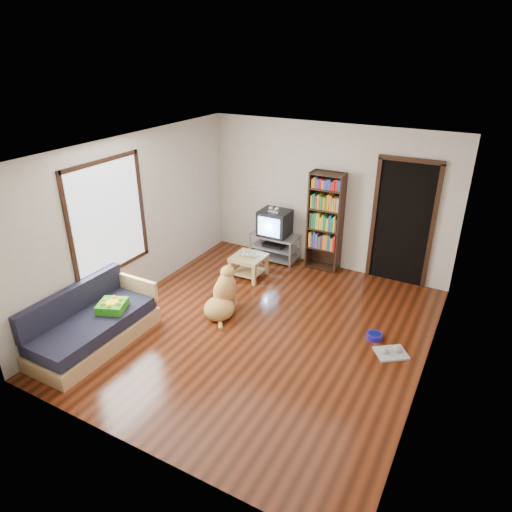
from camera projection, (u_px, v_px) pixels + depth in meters
The scene contains 18 objects.
ground at pixel (260, 329), 6.65m from camera, with size 5.00×5.00×0.00m, color #5F2510.
ceiling at pixel (261, 151), 5.54m from camera, with size 5.00×5.00×0.00m, color white.
wall_back at pixel (327, 198), 8.08m from camera, with size 4.50×4.50×0.00m, color beige.
wall_front at pixel (130, 348), 4.11m from camera, with size 4.50×4.50×0.00m, color beige.
wall_left at pixel (133, 220), 7.07m from camera, with size 5.00×5.00×0.00m, color beige.
wall_right at pixel (437, 287), 5.12m from camera, with size 5.00×5.00×0.00m, color beige.
green_cushion at pixel (112, 306), 6.33m from camera, with size 0.36×0.36×0.12m, color green.
laptop at pixel (248, 256), 7.96m from camera, with size 0.32×0.21×0.03m, color silver.
dog_bowl at pixel (374, 336), 6.43m from camera, with size 0.22×0.22×0.08m, color #231596.
grey_rag at pixel (391, 353), 6.11m from camera, with size 0.40×0.32×0.03m, color #A4A4A4.
window at pixel (108, 218), 6.58m from camera, with size 0.03×1.46×1.70m.
doorway at pixel (403, 220), 7.56m from camera, with size 1.03×0.05×2.19m.
tv_stand at pixel (274, 246), 8.71m from camera, with size 0.90×0.45×0.50m.
crt_tv at pixel (275, 222), 8.53m from camera, with size 0.55×0.52×0.58m.
bookshelf at pixel (325, 217), 8.06m from camera, with size 0.60×0.30×1.80m.
sofa at pixel (93, 327), 6.25m from camera, with size 0.80×1.80×0.80m.
coffee_table at pixel (249, 262), 8.04m from camera, with size 0.55×0.55×0.40m.
dog at pixel (223, 297), 6.95m from camera, with size 0.52×0.87×0.74m.
Camera 1 is at (2.61, -4.91, 3.80)m, focal length 32.00 mm.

